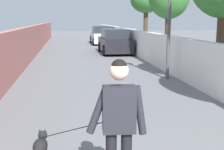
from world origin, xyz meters
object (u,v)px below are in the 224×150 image
(lamp_post, at_px, (170,4))
(person_skateboarder, at_px, (119,118))
(car_near, at_px, (115,42))
(tree_right_far, at_px, (146,0))
(dog, at_px, (41,145))
(car_far, at_px, (102,36))

(lamp_post, relative_size, person_skateboarder, 2.35)
(car_near, bearing_deg, tree_right_far, -59.16)
(person_skateboarder, xyz_separation_m, dog, (1.19, 1.01, -0.78))
(lamp_post, bearing_deg, person_skateboarder, 157.27)
(lamp_post, height_order, person_skateboarder, lamp_post)
(person_skateboarder, bearing_deg, car_near, -8.72)
(tree_right_far, distance_m, person_skateboarder, 18.15)
(tree_right_far, relative_size, car_near, 1.10)
(car_near, bearing_deg, lamp_post, -176.04)
(tree_right_far, distance_m, dog, 17.45)
(dog, bearing_deg, person_skateboarder, -139.73)
(lamp_post, bearing_deg, dog, 146.26)
(car_near, xyz_separation_m, car_far, (7.34, -0.00, 0.00))
(tree_right_far, bearing_deg, person_skateboarder, 164.46)
(tree_right_far, distance_m, car_near, 3.88)
(tree_right_far, distance_m, car_far, 6.93)
(person_skateboarder, relative_size, car_far, 0.39)
(lamp_post, distance_m, person_skateboarder, 8.04)
(lamp_post, relative_size, dog, 2.59)
(person_skateboarder, bearing_deg, lamp_post, -22.73)
(lamp_post, xyz_separation_m, car_far, (16.00, 0.60, -1.99))
(lamp_post, xyz_separation_m, car_near, (8.66, 0.60, -1.99))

